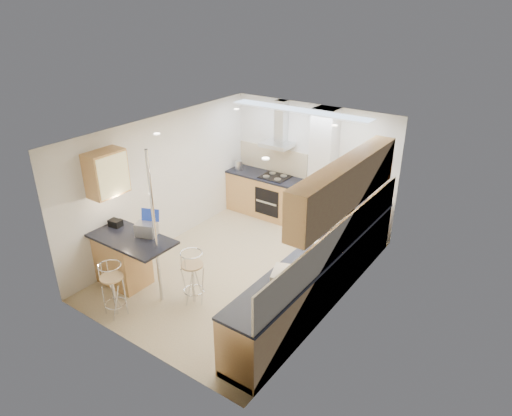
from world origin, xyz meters
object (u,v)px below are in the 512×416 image
Objects in this scene: bar_stool_near at (113,290)px; bar_stool_end at (193,277)px; laptop at (147,229)px; microwave at (338,220)px; bread_bin at (284,277)px.

bar_stool_near is 0.99× the size of bar_stool_end.
laptop is 1.07m from bar_stool_end.
laptop is (-2.35, -2.01, -0.02)m from microwave.
bar_stool_end is at bearing -18.24° from laptop.
laptop is 2.48m from bread_bin.
microwave reaches higher than bar_stool_near.
microwave is at bearing -8.96° from bar_stool_end.
microwave is at bearing 73.35° from bread_bin.
laptop reaches higher than bar_stool_end.
bar_stool_near is at bearing 169.11° from bar_stool_end.
bar_stool_near is at bearing -103.35° from laptop.
bar_stool_end is 1.70m from bread_bin.
microwave is at bearing 39.42° from bar_stool_near.
microwave is 0.59× the size of bar_stool_end.
bread_bin is at bearing -59.17° from bar_stool_end.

